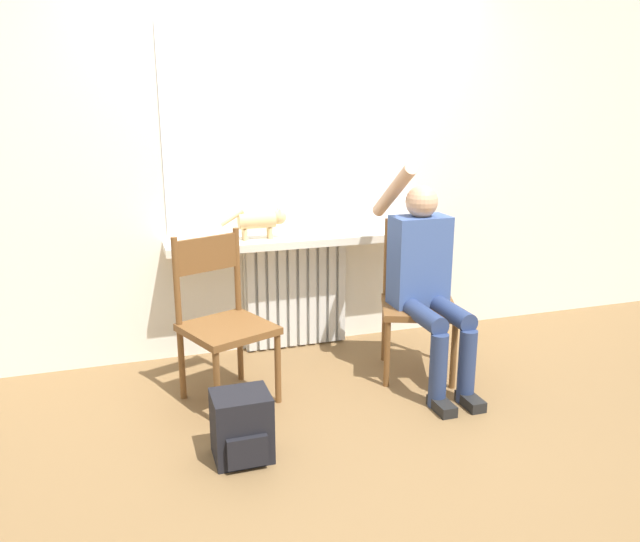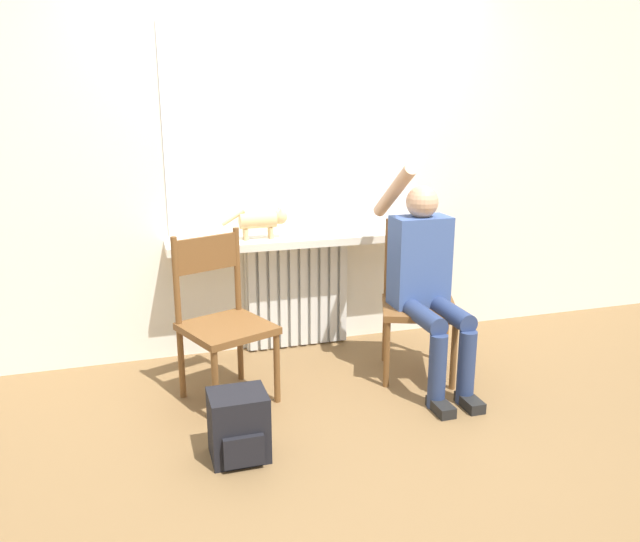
{
  "view_description": "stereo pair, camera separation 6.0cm",
  "coord_description": "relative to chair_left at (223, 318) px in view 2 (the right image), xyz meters",
  "views": [
    {
      "loc": [
        -1.11,
        -2.78,
        1.66
      ],
      "look_at": [
        0.0,
        0.62,
        0.68
      ],
      "focal_mm": 35.0,
      "sensor_mm": 36.0,
      "label": 1
    },
    {
      "loc": [
        -1.05,
        -2.8,
        1.66
      ],
      "look_at": [
        0.0,
        0.62,
        0.68
      ],
      "focal_mm": 35.0,
      "sensor_mm": 36.0,
      "label": 2
    }
  ],
  "objects": [
    {
      "name": "ground_plane",
      "position": [
        0.61,
        -0.52,
        -0.48
      ],
      "size": [
        12.0,
        12.0,
        0.0
      ],
      "primitive_type": "plane",
      "color": "brown"
    },
    {
      "name": "wall_with_window",
      "position": [
        0.61,
        0.71,
        0.87
      ],
      "size": [
        7.0,
        0.06,
        2.7
      ],
      "color": "white",
      "rests_on": "ground_plane"
    },
    {
      "name": "radiator",
      "position": [
        0.61,
        0.64,
        -0.1
      ],
      "size": [
        0.71,
        0.08,
        0.75
      ],
      "color": "silver",
      "rests_on": "ground_plane"
    },
    {
      "name": "windowsill",
      "position": [
        0.61,
        0.55,
        0.29
      ],
      "size": [
        1.73,
        0.28,
        0.05
      ],
      "color": "silver",
      "rests_on": "radiator"
    },
    {
      "name": "window_glass",
      "position": [
        0.61,
        0.68,
        0.98
      ],
      "size": [
        1.66,
        0.01,
        1.31
      ],
      "color": "white",
      "rests_on": "windowsill"
    },
    {
      "name": "chair_left",
      "position": [
        0.0,
        0.0,
        0.0
      ],
      "size": [
        0.57,
        0.57,
        0.95
      ],
      "rotation": [
        0.0,
        0.0,
        0.38
      ],
      "color": "brown",
      "rests_on": "ground_plane"
    },
    {
      "name": "chair_right",
      "position": [
        1.21,
        0.0,
        0.0
      ],
      "size": [
        0.57,
        0.57,
        0.95
      ],
      "rotation": [
        0.0,
        0.0,
        -0.38
      ],
      "color": "brown",
      "rests_on": "ground_plane"
    },
    {
      "name": "person",
      "position": [
        1.19,
        -0.12,
        0.18
      ],
      "size": [
        0.36,
        1.0,
        1.33
      ],
      "color": "navy",
      "rests_on": "ground_plane"
    },
    {
      "name": "cat",
      "position": [
        0.36,
        0.55,
        0.44
      ],
      "size": [
        0.43,
        0.1,
        0.2
      ],
      "color": "#DBB77A",
      "rests_on": "windowsill"
    },
    {
      "name": "backpack",
      "position": [
        -0.03,
        -0.65,
        -0.32
      ],
      "size": [
        0.27,
        0.26,
        0.33
      ],
      "color": "black",
      "rests_on": "ground_plane"
    }
  ]
}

